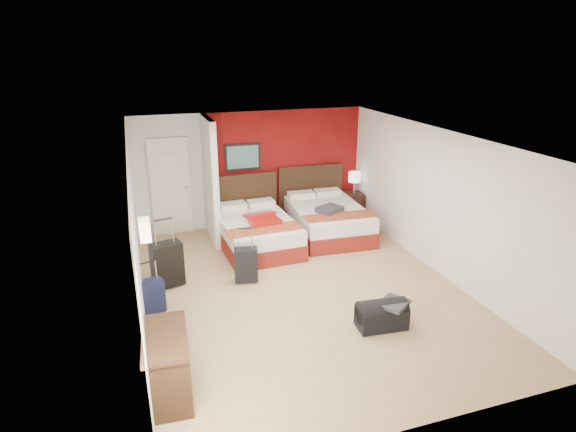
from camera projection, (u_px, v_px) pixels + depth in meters
name	position (u px, v px, depth m)	size (l,w,h in m)	color
ground	(301.00, 288.00, 7.91)	(6.50, 6.50, 0.00)	#D2AE81
room_walls	(199.00, 200.00, 8.34)	(5.02, 6.52, 2.50)	silver
red_accent_panel	(285.00, 167.00, 10.59)	(3.50, 0.04, 2.50)	maroon
partition_wall	(211.00, 181.00, 9.52)	(0.12, 1.20, 2.50)	silver
entry_door	(171.00, 187.00, 9.91)	(0.82, 0.06, 2.05)	silver
bed_left	(257.00, 233.00, 9.41)	(1.38, 1.97, 0.59)	silver
bed_right	(328.00, 221.00, 10.06)	(1.43, 2.04, 0.61)	silver
red_suitcase_open	(263.00, 218.00, 9.23)	(0.56, 0.77, 0.10)	#A0120D
jacket_bundle	(330.00, 209.00, 9.64)	(0.48, 0.38, 0.11)	#3C3B41
nightstand	(353.00, 206.00, 11.00)	(0.43, 0.43, 0.61)	black
table_lamp	(354.00, 183.00, 10.81)	(0.28, 0.28, 0.49)	beige
suitcase_black	(167.00, 266.00, 7.87)	(0.49, 0.31, 0.74)	black
suitcase_charcoal	(246.00, 266.00, 8.05)	(0.39, 0.24, 0.57)	black
suitcase_navy	(152.00, 298.00, 7.10)	(0.37, 0.22, 0.51)	black
duffel_bag	(382.00, 316.00, 6.77)	(0.70, 0.37, 0.35)	black
jacket_draped	(394.00, 303.00, 6.70)	(0.41, 0.35, 0.05)	#343439
desk	(167.00, 366.00, 5.36)	(0.49, 0.97, 0.81)	#311D10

